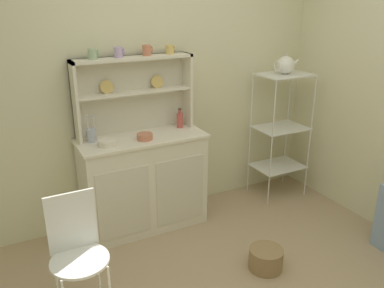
{
  "coord_description": "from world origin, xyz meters",
  "views": [
    {
      "loc": [
        -1.37,
        -1.65,
        1.97
      ],
      "look_at": [
        0.08,
        1.12,
        0.81
      ],
      "focal_mm": 37.42,
      "sensor_mm": 36.0,
      "label": 1
    }
  ],
  "objects_px": {
    "hutch_shelf_unit": "(133,88)",
    "wire_chair": "(77,246)",
    "jam_bottle": "(180,120)",
    "bakers_rack": "(281,123)",
    "bowl_mixing_large": "(107,143)",
    "floor_basket": "(266,259)",
    "hutch_cabinet": "(144,181)",
    "porcelain_teapot": "(285,65)",
    "cup_sage_0": "(93,54)",
    "utensil_jar": "(91,135)"
  },
  "relations": [
    {
      "from": "cup_sage_0",
      "to": "jam_bottle",
      "type": "relative_size",
      "value": 0.47
    },
    {
      "from": "jam_bottle",
      "to": "utensil_jar",
      "type": "height_order",
      "value": "utensil_jar"
    },
    {
      "from": "cup_sage_0",
      "to": "utensil_jar",
      "type": "bearing_deg",
      "value": -149.87
    },
    {
      "from": "hutch_shelf_unit",
      "to": "cup_sage_0",
      "type": "xyz_separation_m",
      "value": [
        -0.32,
        -0.04,
        0.31
      ]
    },
    {
      "from": "wire_chair",
      "to": "bowl_mixing_large",
      "type": "xyz_separation_m",
      "value": [
        0.44,
        0.76,
        0.36
      ]
    },
    {
      "from": "hutch_cabinet",
      "to": "porcelain_teapot",
      "type": "xyz_separation_m",
      "value": [
        1.46,
        -0.05,
        0.92
      ]
    },
    {
      "from": "cup_sage_0",
      "to": "floor_basket",
      "type": "bearing_deg",
      "value": -51.14
    },
    {
      "from": "hutch_shelf_unit",
      "to": "cup_sage_0",
      "type": "distance_m",
      "value": 0.45
    },
    {
      "from": "hutch_shelf_unit",
      "to": "wire_chair",
      "type": "distance_m",
      "value": 1.44
    },
    {
      "from": "wire_chair",
      "to": "porcelain_teapot",
      "type": "xyz_separation_m",
      "value": [
        2.22,
        0.79,
        0.84
      ]
    },
    {
      "from": "floor_basket",
      "to": "hutch_cabinet",
      "type": "bearing_deg",
      "value": 120.22
    },
    {
      "from": "bakers_rack",
      "to": "utensil_jar",
      "type": "xyz_separation_m",
      "value": [
        -1.86,
        0.13,
        0.13
      ]
    },
    {
      "from": "jam_bottle",
      "to": "porcelain_teapot",
      "type": "relative_size",
      "value": 0.68
    },
    {
      "from": "floor_basket",
      "to": "bowl_mixing_large",
      "type": "xyz_separation_m",
      "value": [
        -0.91,
        0.94,
        0.79
      ]
    },
    {
      "from": "bakers_rack",
      "to": "utensil_jar",
      "type": "relative_size",
      "value": 5.52
    },
    {
      "from": "hutch_cabinet",
      "to": "wire_chair",
      "type": "relative_size",
      "value": 1.28
    },
    {
      "from": "jam_bottle",
      "to": "porcelain_teapot",
      "type": "bearing_deg",
      "value": -7.22
    },
    {
      "from": "hutch_shelf_unit",
      "to": "floor_basket",
      "type": "bearing_deg",
      "value": -63.37
    },
    {
      "from": "porcelain_teapot",
      "to": "floor_basket",
      "type": "bearing_deg",
      "value": -132.03
    },
    {
      "from": "cup_sage_0",
      "to": "utensil_jar",
      "type": "relative_size",
      "value": 0.36
    },
    {
      "from": "hutch_cabinet",
      "to": "jam_bottle",
      "type": "bearing_deg",
      "value": 12.13
    },
    {
      "from": "floor_basket",
      "to": "jam_bottle",
      "type": "height_order",
      "value": "jam_bottle"
    },
    {
      "from": "bowl_mixing_large",
      "to": "utensil_jar",
      "type": "distance_m",
      "value": 0.18
    },
    {
      "from": "hutch_shelf_unit",
      "to": "wire_chair",
      "type": "bearing_deg",
      "value": -127.32
    },
    {
      "from": "utensil_jar",
      "to": "bowl_mixing_large",
      "type": "bearing_deg",
      "value": -60.86
    },
    {
      "from": "wire_chair",
      "to": "utensil_jar",
      "type": "height_order",
      "value": "utensil_jar"
    },
    {
      "from": "hutch_cabinet",
      "to": "utensil_jar",
      "type": "relative_size",
      "value": 4.73
    },
    {
      "from": "utensil_jar",
      "to": "cup_sage_0",
      "type": "bearing_deg",
      "value": 30.13
    },
    {
      "from": "hutch_shelf_unit",
      "to": "porcelain_teapot",
      "type": "xyz_separation_m",
      "value": [
        1.46,
        -0.21,
        0.12
      ]
    },
    {
      "from": "cup_sage_0",
      "to": "bowl_mixing_large",
      "type": "height_order",
      "value": "cup_sage_0"
    },
    {
      "from": "jam_bottle",
      "to": "bakers_rack",
      "type": "bearing_deg",
      "value": -7.21
    },
    {
      "from": "porcelain_teapot",
      "to": "cup_sage_0",
      "type": "bearing_deg",
      "value": 174.56
    },
    {
      "from": "hutch_shelf_unit",
      "to": "bowl_mixing_large",
      "type": "height_order",
      "value": "hutch_shelf_unit"
    },
    {
      "from": "hutch_cabinet",
      "to": "hutch_shelf_unit",
      "type": "height_order",
      "value": "hutch_shelf_unit"
    },
    {
      "from": "bowl_mixing_large",
      "to": "jam_bottle",
      "type": "xyz_separation_m",
      "value": [
        0.72,
        0.16,
        0.05
      ]
    },
    {
      "from": "wire_chair",
      "to": "jam_bottle",
      "type": "distance_m",
      "value": 1.54
    },
    {
      "from": "bowl_mixing_large",
      "to": "porcelain_teapot",
      "type": "xyz_separation_m",
      "value": [
        1.77,
        0.03,
        0.48
      ]
    },
    {
      "from": "floor_basket",
      "to": "jam_bottle",
      "type": "xyz_separation_m",
      "value": [
        -0.19,
        1.1,
        0.84
      ]
    },
    {
      "from": "floor_basket",
      "to": "utensil_jar",
      "type": "height_order",
      "value": "utensil_jar"
    },
    {
      "from": "wire_chair",
      "to": "floor_basket",
      "type": "bearing_deg",
      "value": -36.61
    },
    {
      "from": "bakers_rack",
      "to": "floor_basket",
      "type": "bearing_deg",
      "value": -132.09
    },
    {
      "from": "bakers_rack",
      "to": "wire_chair",
      "type": "xyz_separation_m",
      "value": [
        -2.22,
        -0.79,
        -0.26
      ]
    },
    {
      "from": "cup_sage_0",
      "to": "utensil_jar",
      "type": "xyz_separation_m",
      "value": [
        -0.08,
        -0.04,
        -0.64
      ]
    },
    {
      "from": "bowl_mixing_large",
      "to": "hutch_shelf_unit",
      "type": "bearing_deg",
      "value": 36.75
    },
    {
      "from": "hutch_shelf_unit",
      "to": "utensil_jar",
      "type": "distance_m",
      "value": 0.52
    },
    {
      "from": "hutch_cabinet",
      "to": "utensil_jar",
      "type": "distance_m",
      "value": 0.63
    },
    {
      "from": "hutch_shelf_unit",
      "to": "floor_basket",
      "type": "xyz_separation_m",
      "value": [
        0.59,
        -1.17,
        -1.15
      ]
    },
    {
      "from": "cup_sage_0",
      "to": "jam_bottle",
      "type": "xyz_separation_m",
      "value": [
        0.73,
        -0.04,
        -0.62
      ]
    },
    {
      "from": "hutch_cabinet",
      "to": "jam_bottle",
      "type": "height_order",
      "value": "jam_bottle"
    },
    {
      "from": "hutch_shelf_unit",
      "to": "bakers_rack",
      "type": "xyz_separation_m",
      "value": [
        1.46,
        -0.21,
        -0.45
      ]
    }
  ]
}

